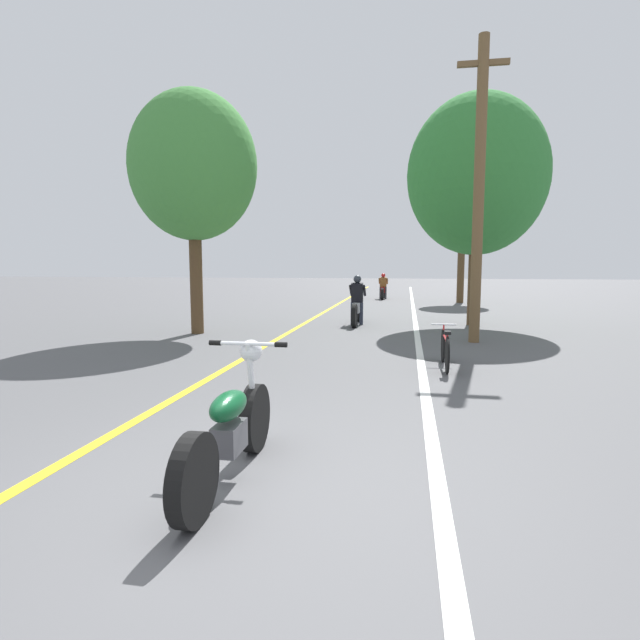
# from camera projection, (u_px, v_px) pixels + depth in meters

# --- Properties ---
(ground_plane) EXTENTS (120.00, 120.00, 0.00)m
(ground_plane) POSITION_uv_depth(u_px,v_px,m) (227.00, 498.00, 3.81)
(ground_plane) COLOR #515154
(lane_stripe_center) EXTENTS (0.14, 48.00, 0.01)m
(lane_stripe_center) POSITION_uv_depth(u_px,v_px,m) (311.00, 319.00, 16.14)
(lane_stripe_center) COLOR yellow
(lane_stripe_center) RESTS_ON ground
(lane_stripe_edge) EXTENTS (0.14, 48.00, 0.01)m
(lane_stripe_edge) POSITION_uv_depth(u_px,v_px,m) (415.00, 321.00, 15.57)
(lane_stripe_edge) COLOR white
(lane_stripe_edge) RESTS_ON ground
(utility_pole) EXTENTS (1.10, 0.24, 6.71)m
(utility_pole) POSITION_uv_depth(u_px,v_px,m) (479.00, 189.00, 11.08)
(utility_pole) COLOR brown
(utility_pole) RESTS_ON ground
(roadside_tree_right_near) EXTENTS (3.95, 3.55, 6.59)m
(roadside_tree_right_near) POSITION_uv_depth(u_px,v_px,m) (477.00, 175.00, 14.20)
(roadside_tree_right_near) COLOR #513A23
(roadside_tree_right_near) RESTS_ON ground
(roadside_tree_right_far) EXTENTS (2.71, 2.43, 6.02)m
(roadside_tree_right_far) POSITION_uv_depth(u_px,v_px,m) (463.00, 206.00, 22.70)
(roadside_tree_right_far) COLOR #513A23
(roadside_tree_right_far) RESTS_ON ground
(roadside_tree_left) EXTENTS (3.21, 2.89, 6.07)m
(roadside_tree_left) POSITION_uv_depth(u_px,v_px,m) (193.00, 167.00, 12.45)
(roadside_tree_left) COLOR #513A23
(roadside_tree_left) RESTS_ON ground
(motorcycle_foreground) EXTENTS (0.73, 2.04, 1.09)m
(motorcycle_foreground) POSITION_uv_depth(u_px,v_px,m) (231.00, 428.00, 4.11)
(motorcycle_foreground) COLOR black
(motorcycle_foreground) RESTS_ON ground
(motorcycle_rider_lead) EXTENTS (0.50, 2.22, 1.46)m
(motorcycle_rider_lead) POSITION_uv_depth(u_px,v_px,m) (357.00, 306.00, 14.75)
(motorcycle_rider_lead) COLOR black
(motorcycle_rider_lead) RESTS_ON ground
(motorcycle_rider_far) EXTENTS (0.50, 2.05, 1.32)m
(motorcycle_rider_far) POSITION_uv_depth(u_px,v_px,m) (383.00, 289.00, 25.66)
(motorcycle_rider_far) COLOR black
(motorcycle_rider_far) RESTS_ON ground
(bicycle_parked) EXTENTS (0.44, 1.61, 0.71)m
(bicycle_parked) POSITION_uv_depth(u_px,v_px,m) (445.00, 349.00, 8.61)
(bicycle_parked) COLOR black
(bicycle_parked) RESTS_ON ground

